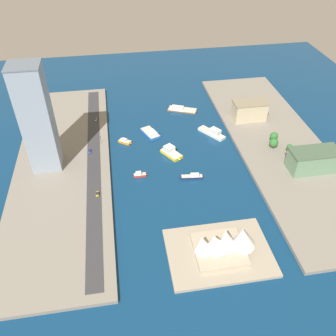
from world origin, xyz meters
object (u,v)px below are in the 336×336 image
(ferry_white_commuter, at_px, (213,133))
(taxi_yellow_cab, at_px, (97,194))
(patrol_launch_navy, at_px, (192,177))
(tower_tall_glass, at_px, (37,119))
(hatchback_blue, at_px, (89,151))
(barge_flat_brown, at_px, (181,109))
(terminal_long_green, at_px, (313,160))
(catamaran_blue, at_px, (151,133))
(water_taxi_orange, at_px, (125,141))
(opera_landmark, at_px, (224,242))
(tugboat_red, at_px, (140,175))
(office_block_beige, at_px, (249,110))
(ferry_yellow_fast, at_px, (171,152))
(van_white, at_px, (96,119))
(traffic_light_waterfront, at_px, (101,139))

(ferry_white_commuter, xyz_separation_m, taxi_yellow_cab, (97.52, 62.16, 1.29))
(patrol_launch_navy, height_order, ferry_white_commuter, ferry_white_commuter)
(tower_tall_glass, bearing_deg, hatchback_blue, -159.42)
(barge_flat_brown, distance_m, taxi_yellow_cab, 133.28)
(ferry_white_commuter, xyz_separation_m, terminal_long_green, (-59.01, 59.55, 8.51))
(catamaran_blue, height_order, ferry_white_commuter, ferry_white_commuter)
(water_taxi_orange, bearing_deg, opera_landmark, 111.59)
(tugboat_red, distance_m, office_block_beige, 120.39)
(office_block_beige, bearing_deg, ferry_yellow_fast, 26.37)
(office_block_beige, bearing_deg, hatchback_blue, 11.26)
(patrol_launch_navy, distance_m, office_block_beige, 96.00)
(patrol_launch_navy, bearing_deg, van_white, -52.09)
(tower_tall_glass, height_order, traffic_light_waterfront, tower_tall_glass)
(terminal_long_green, relative_size, tower_tall_glass, 0.46)
(patrol_launch_navy, xyz_separation_m, van_white, (68.59, -88.08, 2.24))
(catamaran_blue, distance_m, ferry_white_commuter, 52.95)
(ferry_yellow_fast, xyz_separation_m, tower_tall_glass, (93.27, 1.08, 39.66))
(van_white, relative_size, traffic_light_waterfront, 0.66)
(barge_flat_brown, distance_m, van_white, 79.79)
(barge_flat_brown, height_order, van_white, van_white)
(water_taxi_orange, distance_m, ferry_yellow_fast, 41.07)
(tugboat_red, relative_size, hatchback_blue, 1.99)
(traffic_light_waterfront, bearing_deg, van_white, -83.59)
(traffic_light_waterfront, xyz_separation_m, opera_landmark, (-67.55, 120.68, 2.79))
(office_block_beige, height_order, van_white, office_block_beige)
(patrol_launch_navy, relative_size, office_block_beige, 0.59)
(catamaran_blue, bearing_deg, terminal_long_green, 148.11)
(hatchback_blue, bearing_deg, opera_landmark, 125.00)
(patrol_launch_navy, relative_size, ferry_yellow_fast, 0.88)
(barge_flat_brown, relative_size, terminal_long_green, 0.79)
(tugboat_red, height_order, hatchback_blue, hatchback_blue)
(barge_flat_brown, xyz_separation_m, ferry_yellow_fast, (21.16, 67.06, 1.36))
(van_white, bearing_deg, catamaran_blue, 150.34)
(office_block_beige, xyz_separation_m, hatchback_blue, (140.07, 27.89, -7.46))
(taxi_yellow_cab, height_order, opera_landmark, opera_landmark)
(tugboat_red, relative_size, office_block_beige, 0.35)
(tower_tall_glass, height_order, hatchback_blue, tower_tall_glass)
(patrol_launch_navy, distance_m, barge_flat_brown, 98.28)
(ferry_yellow_fast, distance_m, opera_landmark, 100.67)
(ferry_yellow_fast, distance_m, terminal_long_green, 106.26)
(terminal_long_green, distance_m, hatchback_blue, 169.27)
(taxi_yellow_cab, bearing_deg, terminal_long_green, -179.04)
(traffic_light_waterfront, distance_m, opera_landmark, 138.33)
(water_taxi_orange, bearing_deg, catamaran_blue, -157.88)
(water_taxi_orange, relative_size, traffic_light_waterfront, 1.77)
(barge_flat_brown, bearing_deg, terminal_long_green, 126.56)
(van_white, distance_m, opera_landmark, 172.58)
(patrol_launch_navy, relative_size, hatchback_blue, 3.33)
(ferry_white_commuter, xyz_separation_m, tower_tall_glass, (133.21, 22.79, 39.78))
(opera_landmark, bearing_deg, ferry_yellow_fast, -82.21)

